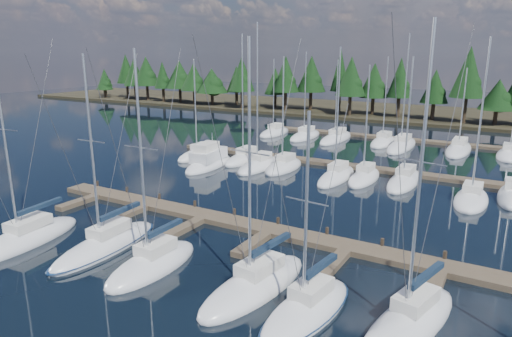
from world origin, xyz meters
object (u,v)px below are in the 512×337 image
Objects in this scene: front_sailboat_2 at (153,264)px; front_sailboat_3 at (255,285)px; front_sailboat_5 at (411,320)px; motor_yacht_left at (209,162)px; front_sailboat_4 at (307,309)px; front_sailboat_0 at (25,239)px; main_dock at (268,233)px; front_sailboat_1 at (106,245)px.

front_sailboat_2 is 0.96× the size of front_sailboat_3.
motor_yacht_left is (-27.83, 21.33, 0.20)m from front_sailboat_5.
front_sailboat_5 is at bearing 18.61° from front_sailboat_4.
front_sailboat_3 is (17.47, 2.61, -0.00)m from front_sailboat_0.
front_sailboat_3 is at bearing -48.81° from motor_yacht_left.
front_sailboat_1 reaches higher than main_dock.
front_sailboat_2 reaches higher than motor_yacht_left.
front_sailboat_4 reaches higher than main_dock.
main_dock is at bearing 130.10° from front_sailboat_4.
front_sailboat_2 is at bearing -179.25° from front_sailboat_4.
front_sailboat_5 is (8.47, 0.79, 0.02)m from front_sailboat_3.
front_sailboat_0 reaches higher than front_sailboat_1.
front_sailboat_2 reaches higher than front_sailboat_4.
front_sailboat_2 is 1.46× the size of motor_yacht_left.
front_sailboat_1 is 20.21m from front_sailboat_5.
main_dock is at bearing 34.43° from front_sailboat_0.
front_sailboat_5 reaches higher than motor_yacht_left.
front_sailboat_3 is 0.96× the size of front_sailboat_5.
main_dock is 2.98× the size of front_sailboat_3.
front_sailboat_5 is (25.94, 3.40, 0.02)m from front_sailboat_0.
front_sailboat_1 is at bearing -138.34° from main_dock.
front_sailboat_3 reaches higher than front_sailboat_4.
front_sailboat_5 reaches higher than front_sailboat_3.
motor_yacht_left is at bearing 137.37° from main_dock.
front_sailboat_5 is (20.17, 1.19, 0.03)m from front_sailboat_1.
front_sailboat_2 is 26.25m from motor_yacht_left.
front_sailboat_4 is (21.09, 1.77, -0.02)m from front_sailboat_0.
main_dock is 10.52m from front_sailboat_4.
front_sailboat_3 is at bearing -66.34° from main_dock.
front_sailboat_2 is at bearing -6.83° from front_sailboat_1.
main_dock is at bearing 151.12° from front_sailboat_5.
front_sailboat_1 is 0.90× the size of front_sailboat_5.
motor_yacht_left reaches higher than main_dock.
front_sailboat_0 is (-14.31, -9.81, 0.09)m from main_dock.
motor_yacht_left is (-19.36, 22.12, 0.22)m from front_sailboat_3.
main_dock is 2.94× the size of front_sailboat_0.
front_sailboat_5 is at bearing -28.88° from main_dock.
front_sailboat_4 is at bearing -44.98° from motor_yacht_left.
front_sailboat_2 is 0.92× the size of front_sailboat_5.
front_sailboat_5 reaches higher than main_dock.
front_sailboat_4 is at bearing 0.75° from front_sailboat_2.
front_sailboat_1 reaches higher than motor_yacht_left.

